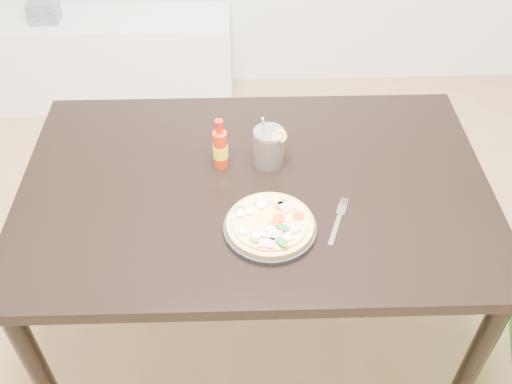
{
  "coord_description": "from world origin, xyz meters",
  "views": [
    {
      "loc": [
        -0.04,
        -0.73,
        1.91
      ],
      "look_at": [
        -0.01,
        0.39,
        0.83
      ],
      "focal_mm": 40.0,
      "sensor_mm": 36.0,
      "label": 1
    }
  ],
  "objects_px": {
    "dining_table": "(255,203)",
    "fork": "(338,219)",
    "cola_cup": "(269,148)",
    "pizza": "(270,223)",
    "plate": "(270,228)",
    "hot_sauce_bottle": "(220,148)",
    "media_console": "(104,60)"
  },
  "relations": [
    {
      "from": "dining_table",
      "to": "fork",
      "type": "relative_size",
      "value": 7.68
    },
    {
      "from": "plate",
      "to": "hot_sauce_bottle",
      "type": "xyz_separation_m",
      "value": [
        -0.14,
        0.27,
        0.06
      ]
    },
    {
      "from": "dining_table",
      "to": "plate",
      "type": "height_order",
      "value": "plate"
    },
    {
      "from": "dining_table",
      "to": "plate",
      "type": "xyz_separation_m",
      "value": [
        0.04,
        -0.19,
        0.09
      ]
    },
    {
      "from": "hot_sauce_bottle",
      "to": "fork",
      "type": "distance_m",
      "value": 0.41
    },
    {
      "from": "dining_table",
      "to": "fork",
      "type": "distance_m",
      "value": 0.29
    },
    {
      "from": "cola_cup",
      "to": "plate",
      "type": "bearing_deg",
      "value": -91.57
    },
    {
      "from": "dining_table",
      "to": "cola_cup",
      "type": "relative_size",
      "value": 7.65
    },
    {
      "from": "pizza",
      "to": "media_console",
      "type": "relative_size",
      "value": 0.17
    },
    {
      "from": "cola_cup",
      "to": "fork",
      "type": "distance_m",
      "value": 0.32
    },
    {
      "from": "hot_sauce_bottle",
      "to": "dining_table",
      "type": "bearing_deg",
      "value": -40.29
    },
    {
      "from": "fork",
      "to": "dining_table",
      "type": "bearing_deg",
      "value": 165.94
    },
    {
      "from": "pizza",
      "to": "fork",
      "type": "distance_m",
      "value": 0.2
    },
    {
      "from": "hot_sauce_bottle",
      "to": "media_console",
      "type": "xyz_separation_m",
      "value": [
        -0.69,
        1.47,
        -0.57
      ]
    },
    {
      "from": "pizza",
      "to": "media_console",
      "type": "height_order",
      "value": "pizza"
    },
    {
      "from": "dining_table",
      "to": "cola_cup",
      "type": "height_order",
      "value": "cola_cup"
    },
    {
      "from": "hot_sauce_bottle",
      "to": "media_console",
      "type": "distance_m",
      "value": 1.72
    },
    {
      "from": "dining_table",
      "to": "fork",
      "type": "bearing_deg",
      "value": -34.39
    },
    {
      "from": "plate",
      "to": "pizza",
      "type": "distance_m",
      "value": 0.02
    },
    {
      "from": "plate",
      "to": "media_console",
      "type": "relative_size",
      "value": 0.18
    },
    {
      "from": "dining_table",
      "to": "cola_cup",
      "type": "bearing_deg",
      "value": 64.6
    },
    {
      "from": "dining_table",
      "to": "cola_cup",
      "type": "distance_m",
      "value": 0.18
    },
    {
      "from": "hot_sauce_bottle",
      "to": "cola_cup",
      "type": "distance_m",
      "value": 0.15
    },
    {
      "from": "dining_table",
      "to": "hot_sauce_bottle",
      "type": "relative_size",
      "value": 8.24
    },
    {
      "from": "cola_cup",
      "to": "fork",
      "type": "height_order",
      "value": "cola_cup"
    },
    {
      "from": "hot_sauce_bottle",
      "to": "fork",
      "type": "height_order",
      "value": "hot_sauce_bottle"
    },
    {
      "from": "plate",
      "to": "hot_sauce_bottle",
      "type": "bearing_deg",
      "value": 116.69
    },
    {
      "from": "media_console",
      "to": "hot_sauce_bottle",
      "type": "bearing_deg",
      "value": -64.87
    },
    {
      "from": "media_console",
      "to": "plate",
      "type": "bearing_deg",
      "value": -64.62
    },
    {
      "from": "pizza",
      "to": "cola_cup",
      "type": "height_order",
      "value": "cola_cup"
    },
    {
      "from": "hot_sauce_bottle",
      "to": "cola_cup",
      "type": "relative_size",
      "value": 0.93
    },
    {
      "from": "dining_table",
      "to": "fork",
      "type": "xyz_separation_m",
      "value": [
        0.23,
        -0.16,
        0.09
      ]
    }
  ]
}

